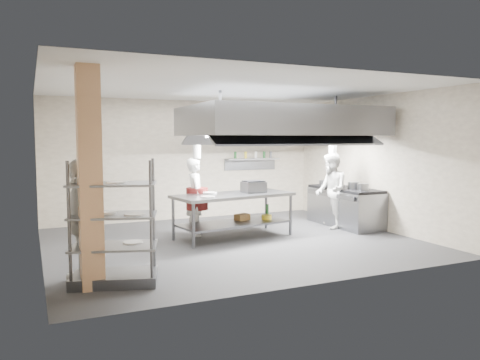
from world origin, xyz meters
name	(u,v)px	position (x,y,z in m)	size (l,w,h in m)	color
floor	(233,242)	(0.00, 0.00, 0.00)	(7.00, 7.00, 0.00)	#353537
ceiling	(233,89)	(0.00, 0.00, 3.00)	(7.00, 7.00, 0.00)	silver
wall_back	(186,160)	(0.00, 3.00, 1.50)	(7.00, 7.00, 0.00)	gray
wall_left	(38,171)	(-3.50, 0.00, 1.50)	(6.00, 6.00, 0.00)	gray
wall_right	(374,163)	(3.50, 0.00, 1.50)	(6.00, 6.00, 0.00)	gray
column	(90,179)	(-2.90, -1.90, 1.50)	(0.30, 0.30, 3.00)	tan
exhaust_hood	(281,122)	(1.30, 0.40, 2.40)	(4.00, 2.50, 0.60)	slate
hood_strip_a	(243,137)	(0.40, 0.40, 2.08)	(1.60, 0.12, 0.04)	white
hood_strip_b	(317,137)	(2.20, 0.40, 2.08)	(1.60, 0.12, 0.04)	white
wall_shelf	(252,159)	(1.80, 2.84, 1.50)	(1.50, 0.28, 0.04)	slate
island	(234,216)	(0.17, 0.35, 0.46)	(2.47, 1.03, 0.91)	slate
island_worktop	(233,195)	(0.17, 0.35, 0.88)	(2.47, 1.03, 0.06)	slate
island_undershelf	(234,223)	(0.17, 0.35, 0.30)	(2.28, 0.93, 0.04)	slate
pass_rack	(114,222)	(-2.59, -1.80, 0.87)	(1.17, 0.68, 1.75)	slate
cooking_range	(345,208)	(3.08, 0.50, 0.42)	(0.80, 2.00, 0.84)	slate
range_top	(345,189)	(3.08, 0.50, 0.87)	(0.78, 1.96, 0.06)	black
chef_head	(196,197)	(-0.47, 0.90, 0.82)	(0.60, 0.39, 1.64)	white
chef_line	(331,191)	(2.60, 0.38, 0.86)	(0.84, 0.65, 1.72)	silver
chef_plating	(81,221)	(-3.00, -1.51, 0.88)	(1.03, 0.43, 1.76)	white
griddle	(254,187)	(0.66, 0.41, 1.02)	(0.46, 0.35, 0.22)	slate
wicker_basket	(242,217)	(0.43, 0.51, 0.38)	(0.30, 0.20, 0.13)	brown
stockpot	(353,186)	(3.01, 0.11, 0.98)	(0.24, 0.24, 0.17)	gray
plate_stack	(114,244)	(-2.59, -1.80, 0.56)	(0.28, 0.28, 0.05)	white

